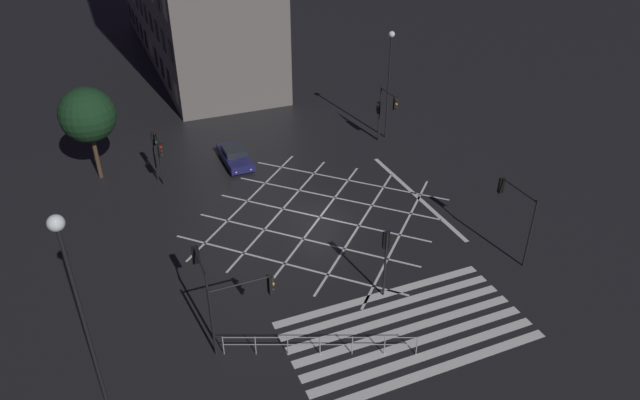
# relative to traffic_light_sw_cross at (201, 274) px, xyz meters

# --- Properties ---
(ground_plane) EXTENTS (200.00, 200.00, 0.00)m
(ground_plane) POSITION_rel_traffic_light_sw_cross_xyz_m (8.72, 6.57, -2.91)
(ground_plane) COLOR black
(road_markings) EXTENTS (17.56, 22.56, 0.01)m
(road_markings) POSITION_rel_traffic_light_sw_cross_xyz_m (9.10, -0.31, -2.91)
(road_markings) COLOR silver
(road_markings) RESTS_ON ground_plane
(traffic_light_sw_cross) EXTENTS (0.36, 2.63, 3.95)m
(traffic_light_sw_cross) POSITION_rel_traffic_light_sw_cross_xyz_m (0.00, 0.00, 0.00)
(traffic_light_sw_cross) COLOR black
(traffic_light_sw_cross) RESTS_ON ground_plane
(traffic_light_median_south) EXTENTS (0.36, 0.39, 3.90)m
(traffic_light_median_south) POSITION_rel_traffic_light_sw_cross_xyz_m (8.87, -1.46, -0.12)
(traffic_light_median_south) COLOR black
(traffic_light_median_south) RESTS_ON ground_plane
(traffic_light_ne_main) EXTENTS (0.39, 0.36, 3.27)m
(traffic_light_ne_main) POSITION_rel_traffic_light_sw_cross_xyz_m (17.32, 15.33, -0.57)
(traffic_light_ne_main) COLOR black
(traffic_light_ne_main) RESTS_ON ground_plane
(traffic_light_se_cross) EXTENTS (0.36, 3.11, 4.26)m
(traffic_light_se_cross) POSITION_rel_traffic_light_sw_cross_xyz_m (17.23, -0.80, 0.25)
(traffic_light_se_cross) COLOR black
(traffic_light_se_cross) RESTS_ON ground_plane
(traffic_light_sw_main) EXTENTS (3.00, 0.36, 3.80)m
(traffic_light_sw_main) POSITION_rel_traffic_light_sw_cross_xyz_m (1.46, -2.29, -0.09)
(traffic_light_sw_main) COLOR black
(traffic_light_sw_main) RESTS_ON ground_plane
(traffic_light_nw_cross) EXTENTS (0.36, 2.11, 4.06)m
(traffic_light_nw_cross) POSITION_rel_traffic_light_sw_cross_xyz_m (0.32, 13.51, 0.05)
(traffic_light_nw_cross) COLOR black
(traffic_light_nw_cross) RESTS_ON ground_plane
(traffic_light_nw_main) EXTENTS (0.39, 0.36, 3.69)m
(traffic_light_nw_main) POSITION_rel_traffic_light_sw_cross_xyz_m (0.15, 15.37, -0.27)
(traffic_light_nw_main) COLOR black
(traffic_light_nw_main) RESTS_ON ground_plane
(traffic_light_ne_cross) EXTENTS (0.36, 2.55, 4.49)m
(traffic_light_ne_cross) POSITION_rel_traffic_light_sw_cross_xyz_m (17.51, 14.17, 0.39)
(traffic_light_ne_cross) COLOR black
(traffic_light_ne_cross) RESTS_ON ground_plane
(street_lamp_east) EXTENTS (0.56, 0.56, 9.99)m
(street_lamp_east) POSITION_rel_traffic_light_sw_cross_xyz_m (-4.82, -4.51, 4.25)
(street_lamp_east) COLOR black
(street_lamp_east) RESTS_ON ground_plane
(street_lamp_west) EXTENTS (0.47, 0.47, 8.54)m
(street_lamp_west) POSITION_rel_traffic_light_sw_cross_xyz_m (18.24, 15.64, 2.83)
(street_lamp_west) COLOR black
(street_lamp_west) RESTS_ON ground_plane
(street_tree_near) EXTENTS (3.74, 3.74, 6.60)m
(street_tree_near) POSITION_rel_traffic_light_sw_cross_xyz_m (-3.61, 17.42, 1.80)
(street_tree_near) COLOR #473323
(street_tree_near) RESTS_ON ground_plane
(waiting_car) EXTENTS (1.74, 4.43, 1.22)m
(waiting_car) POSITION_rel_traffic_light_sw_cross_xyz_m (5.80, 15.85, -2.33)
(waiting_car) COLOR #191951
(waiting_car) RESTS_ON ground_plane
(pedestrian_railing) EXTENTS (8.14, 3.43, 1.05)m
(pedestrian_railing) POSITION_rel_traffic_light_sw_cross_xyz_m (4.27, -4.10, -2.24)
(pedestrian_railing) COLOR #9EA0A5
(pedestrian_railing) RESTS_ON ground_plane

